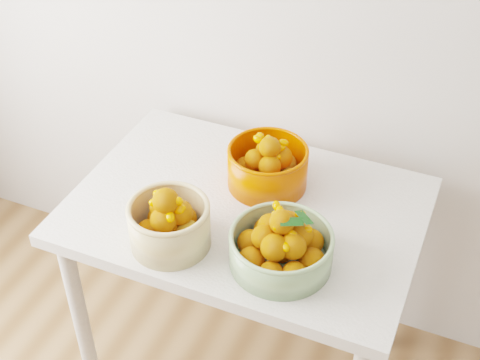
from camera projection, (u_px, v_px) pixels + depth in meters
The scene contains 4 objects.
table at pixel (246, 230), 1.99m from camera, with size 1.00×0.70×0.75m.
bowl_cream at pixel (169, 223), 1.76m from camera, with size 0.23×0.23×0.19m.
bowl_green at pixel (281, 246), 1.71m from camera, with size 0.34×0.34×0.17m.
bowl_orange at pixel (268, 166), 1.96m from camera, with size 0.26×0.26×0.17m.
Camera 1 is at (0.11, 0.25, 2.01)m, focal length 50.00 mm.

